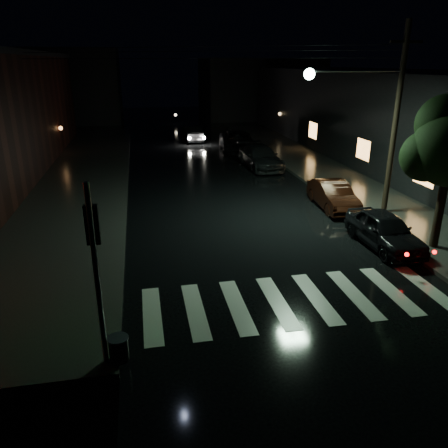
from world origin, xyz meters
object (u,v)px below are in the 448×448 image
parked_car_d (238,141)px  oncoming_car (192,134)px  parked_car_a (384,230)px  parked_car_c (260,157)px  parked_car_b (333,195)px

parked_car_d → oncoming_car: size_ratio=1.36×
parked_car_a → oncoming_car: oncoming_car is taller
parked_car_a → parked_car_c: bearing=93.2°
oncoming_car → parked_car_b: bearing=99.2°
parked_car_b → parked_car_c: parked_car_c is taller
parked_car_b → parked_car_d: 14.72m
parked_car_d → parked_car_a: bearing=-80.0°
parked_car_b → oncoming_car: bearing=105.3°
parked_car_a → parked_car_c: parked_car_c is taller
parked_car_c → oncoming_car: parked_car_c is taller
parked_car_c → parked_car_d: (-0.20, 5.82, 0.05)m
parked_car_b → parked_car_c: (-1.12, 8.84, 0.07)m
parked_car_b → parked_car_c: 8.91m
oncoming_car → parked_car_a: bearing=96.8°
parked_car_a → oncoming_car: (-4.16, 24.65, 0.00)m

